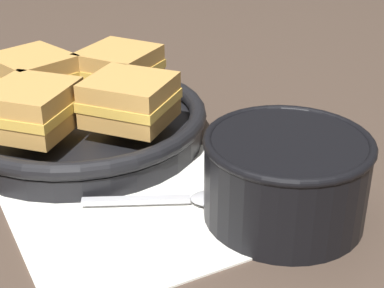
{
  "coord_description": "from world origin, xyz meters",
  "views": [
    {
      "loc": [
        -0.13,
        -0.48,
        0.29
      ],
      "look_at": [
        0.05,
        -0.01,
        0.04
      ],
      "focal_mm": 55.0,
      "sensor_mm": 36.0,
      "label": 1
    }
  ],
  "objects": [
    {
      "name": "skillet",
      "position": [
        -0.03,
        0.12,
        0.02
      ],
      "size": [
        0.27,
        0.36,
        0.04
      ],
      "color": "black",
      "rests_on": "ground_plane"
    },
    {
      "name": "sandwich_near_right",
      "position": [
        -0.07,
        0.17,
        0.07
      ],
      "size": [
        0.11,
        0.11,
        0.05
      ],
      "rotation": [
        0.0,
        0.0,
        3.58
      ],
      "color": "#C18E47",
      "rests_on": "skillet"
    },
    {
      "name": "soup_bowl",
      "position": [
        0.1,
        -0.1,
        0.04
      ],
      "size": [
        0.14,
        0.14,
        0.08
      ],
      "color": "black",
      "rests_on": "ground_plane"
    },
    {
      "name": "sandwich_far_right",
      "position": [
        0.01,
        0.06,
        0.07
      ],
      "size": [
        0.11,
        0.11,
        0.05
      ],
      "rotation": [
        0.0,
        0.0,
        7.11
      ],
      "color": "#C18E47",
      "rests_on": "skillet"
    },
    {
      "name": "sandwich_near_left",
      "position": [
        0.02,
        0.16,
        0.07
      ],
      "size": [
        0.11,
        0.11,
        0.05
      ],
      "rotation": [
        0.0,
        0.0,
        2.31
      ],
      "color": "#C18E47",
      "rests_on": "skillet"
    },
    {
      "name": "ground_plane",
      "position": [
        0.0,
        0.0,
        0.0
      ],
      "size": [
        4.0,
        4.0,
        0.0
      ],
      "primitive_type": "plane",
      "color": "#47382D"
    },
    {
      "name": "sandwich_far_left",
      "position": [
        -0.09,
        0.07,
        0.07
      ],
      "size": [
        0.11,
        0.11,
        0.05
      ],
      "rotation": [
        0.0,
        0.0,
        5.61
      ],
      "color": "#C18E47",
      "rests_on": "skillet"
    },
    {
      "name": "spoon",
      "position": [
        0.03,
        -0.05,
        0.01
      ],
      "size": [
        0.14,
        0.06,
        0.01
      ],
      "rotation": [
        0.0,
        0.0,
        -0.31
      ],
      "color": "#B7B7BC",
      "rests_on": "napkin"
    },
    {
      "name": "napkin",
      "position": [
        -0.01,
        -0.05,
        0.0
      ],
      "size": [
        0.25,
        0.22,
        0.0
      ],
      "color": "white",
      "rests_on": "ground_plane"
    }
  ]
}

